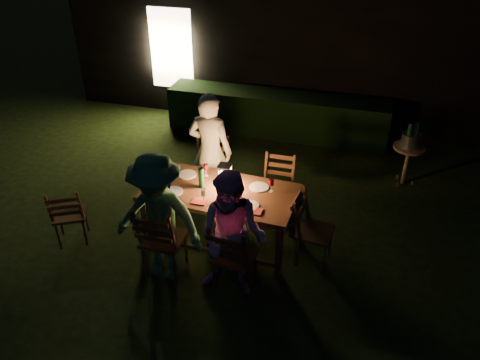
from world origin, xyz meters
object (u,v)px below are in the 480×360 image
(chair_spare, at_px, (71,224))
(bottle_bucket_a, at_px, (408,138))
(lantern, at_px, (225,179))
(side_table, at_px, (409,151))
(person_opp_left, at_px, (158,219))
(person_opp_right, at_px, (232,237))
(chair_far_right, at_px, (276,200))
(ice_bucket, at_px, (411,140))
(dining_table, at_px, (220,196))
(person_house_side, at_px, (210,151))
(chair_end, at_px, (313,241))
(bottle_table, at_px, (201,178))
(chair_near_left, at_px, (164,250))
(bottle_bucket_b, at_px, (415,137))
(chair_far_left, at_px, (210,186))
(chair_near_right, at_px, (234,267))

(chair_spare, xyz_separation_m, bottle_bucket_a, (4.23, 2.73, 0.55))
(lantern, bearing_deg, side_table, 43.22)
(person_opp_left, bearing_deg, chair_spare, 171.95)
(chair_spare, bearing_deg, person_opp_right, -35.71)
(chair_far_right, relative_size, ice_bucket, 3.23)
(bottle_bucket_a, bearing_deg, person_opp_left, -133.13)
(dining_table, height_order, chair_far_right, chair_far_right)
(dining_table, bearing_deg, bottle_bucket_a, 45.45)
(dining_table, distance_m, person_house_side, 0.95)
(chair_spare, bearing_deg, chair_end, -19.53)
(chair_end, height_order, bottle_table, bottle_table)
(dining_table, xyz_separation_m, person_opp_left, (-0.48, -0.80, 0.10))
(chair_spare, xyz_separation_m, bottle_table, (1.66, 0.55, 0.67))
(chair_near_left, relative_size, side_table, 1.60)
(person_house_side, bearing_deg, person_opp_right, 118.76)
(person_house_side, distance_m, lantern, 0.92)
(bottle_table, distance_m, bottle_bucket_b, 3.49)
(bottle_table, bearing_deg, bottle_bucket_b, 40.21)
(chair_far_right, distance_m, bottle_table, 1.29)
(chair_far_left, bearing_deg, dining_table, 113.81)
(chair_far_left, relative_size, chair_end, 1.11)
(chair_near_left, relative_size, lantern, 3.06)
(chair_far_left, bearing_deg, person_opp_right, 112.99)
(chair_spare, xyz_separation_m, ice_bucket, (4.28, 2.77, 0.50))
(chair_end, height_order, lantern, lantern)
(dining_table, distance_m, chair_end, 1.30)
(person_house_side, relative_size, bottle_bucket_a, 5.49)
(chair_near_left, height_order, person_opp_right, person_opp_right)
(chair_near_left, xyz_separation_m, bottle_table, (0.23, 0.76, 0.63))
(chair_far_left, distance_m, chair_far_right, 1.00)
(person_house_side, distance_m, bottle_bucket_a, 3.05)
(side_table, bearing_deg, chair_near_left, -133.68)
(chair_far_right, height_order, bottle_table, bottle_table)
(lantern, xyz_separation_m, bottle_bucket_b, (2.36, 2.22, -0.14))
(chair_near_left, distance_m, side_table, 4.13)
(bottle_bucket_b, bearing_deg, person_opp_right, -122.80)
(chair_near_right, distance_m, chair_far_right, 1.54)
(person_opp_left, bearing_deg, dining_table, 61.24)
(person_opp_left, bearing_deg, chair_far_right, 57.86)
(dining_table, distance_m, chair_spare, 2.04)
(bottle_bucket_a, bearing_deg, person_house_side, -153.78)
(dining_table, bearing_deg, lantern, 45.00)
(chair_end, bearing_deg, lantern, -88.08)
(bottle_table, height_order, bottle_bucket_a, bottle_table)
(chair_far_left, distance_m, person_opp_left, 1.67)
(chair_near_right, distance_m, chair_end, 1.10)
(chair_near_right, height_order, person_opp_left, person_opp_left)
(chair_far_left, height_order, chair_far_right, chair_far_left)
(dining_table, height_order, person_house_side, person_house_side)
(chair_far_left, relative_size, person_opp_right, 0.68)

